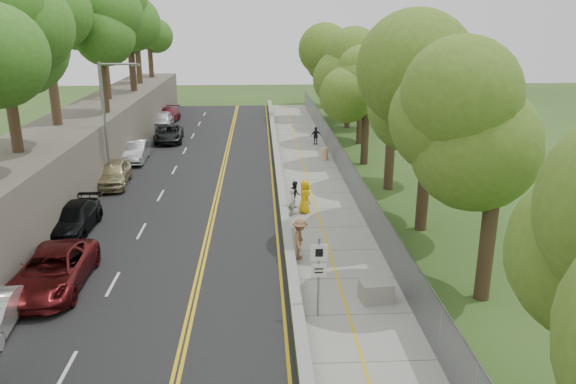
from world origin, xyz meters
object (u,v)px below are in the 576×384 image
at_px(streetlight, 108,117).
at_px(car_2, 53,271).
at_px(concrete_block, 376,291).
at_px(person_far, 316,136).
at_px(painter_0, 305,197).
at_px(construction_barrel, 325,153).
at_px(signpost, 319,269).

relative_size(streetlight, car_2, 1.42).
bearing_deg(streetlight, concrete_block, -48.99).
relative_size(streetlight, person_far, 5.25).
relative_size(car_2, painter_0, 2.97).
distance_m(construction_barrel, car_2, 24.71).
height_order(streetlight, concrete_block, streetlight).
relative_size(concrete_block, car_2, 0.21).
bearing_deg(person_far, signpost, 69.85).
xyz_separation_m(concrete_block, car_2, (-12.87, 1.72, 0.37)).
bearing_deg(painter_0, streetlight, 41.23).
xyz_separation_m(streetlight, concrete_block, (13.88, -15.96, -4.19)).
height_order(car_2, painter_0, painter_0).
relative_size(concrete_block, painter_0, 0.64).
bearing_deg(car_2, painter_0, 37.14).
height_order(signpost, person_far, signpost).
bearing_deg(construction_barrel, painter_0, -101.77).
bearing_deg(painter_0, concrete_block, 167.27).
relative_size(signpost, car_2, 0.55).
xyz_separation_m(signpost, concrete_block, (2.37, 1.05, -1.51)).
distance_m(streetlight, car_2, 14.78).
relative_size(car_2, person_far, 3.68).
distance_m(streetlight, person_far, 18.83).
xyz_separation_m(construction_barrel, car_2, (-13.43, -20.74, 0.30)).
relative_size(signpost, person_far, 2.03).
bearing_deg(painter_0, car_2, 104.82).
distance_m(car_2, painter_0, 13.90).
xyz_separation_m(construction_barrel, painter_0, (-2.52, -12.12, 0.48)).
height_order(signpost, construction_barrel, signpost).
xyz_separation_m(car_2, painter_0, (10.91, 8.62, 0.18)).
distance_m(concrete_block, person_far, 27.67).
relative_size(concrete_block, person_far, 0.79).
relative_size(signpost, painter_0, 1.64).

